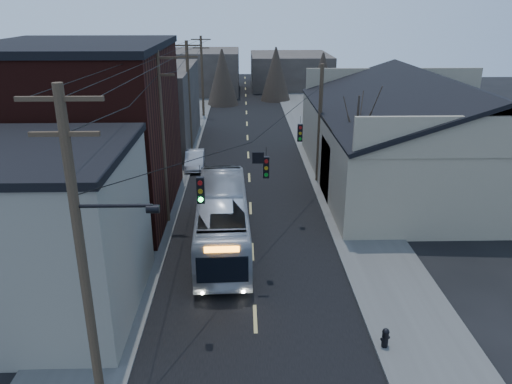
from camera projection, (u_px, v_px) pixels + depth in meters
road_surface at (249, 162)px, 41.35m from camera, size 9.00×110.00×0.02m
sidewalk_left at (170, 162)px, 41.17m from camera, size 4.00×110.00×0.12m
sidewalk_right at (327, 161)px, 41.49m from camera, size 4.00×110.00×0.12m
building_clapboard at (33, 235)px, 20.26m from camera, size 8.00×8.00×7.00m
building_brick at (84, 133)px, 29.98m from camera, size 10.00×12.00×10.00m
building_left_far at (144, 107)px, 45.48m from camera, size 9.00×14.00×7.00m
warehouse at (429, 146)px, 36.05m from camera, size 16.16×20.60×7.73m
building_far_left at (204, 71)px, 72.86m from camera, size 10.00×12.00×6.00m
building_far_right at (290, 70)px, 78.03m from camera, size 12.00×14.00×5.00m
bare_tree at (355, 154)px, 30.89m from camera, size 0.40×0.40×7.20m
utility_lines at (204, 119)px, 34.04m from camera, size 11.24×45.28×10.50m
bus at (223, 219)px, 26.56m from camera, size 2.99×11.22×3.10m
parked_car at (195, 160)px, 39.70m from camera, size 1.60×4.17×1.35m
fire_hydrant at (385, 337)px, 18.79m from camera, size 0.38×0.27×0.79m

